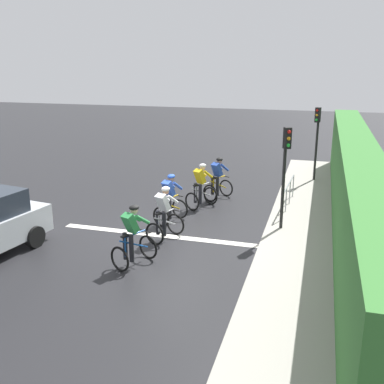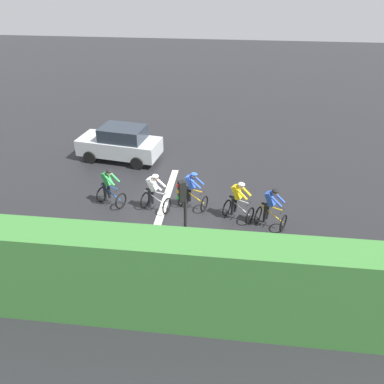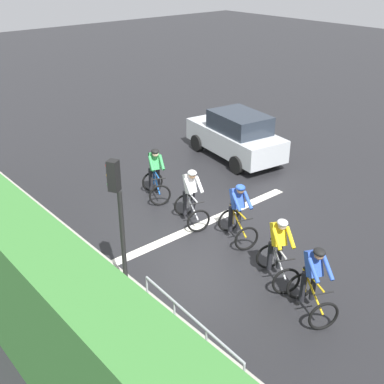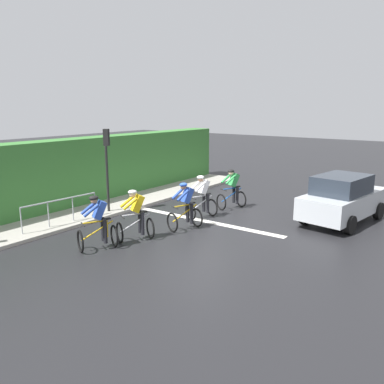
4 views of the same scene
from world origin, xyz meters
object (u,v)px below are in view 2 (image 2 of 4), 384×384
object	(u,v)px
cyclist_trailing	(109,188)
car_silver	(120,143)
cyclist_mid	(192,191)
traffic_light_near_crossing	(183,213)
pedestrian_railing_kerbside	(254,256)
cyclist_fourth	(154,193)
cyclist_second	(238,201)
cyclist_lead	(271,208)

from	to	relation	value
cyclist_trailing	car_silver	xyz separation A→B (m)	(-4.25, -0.73, 0.08)
cyclist_mid	traffic_light_near_crossing	world-z (taller)	traffic_light_near_crossing
pedestrian_railing_kerbside	cyclist_fourth	bearing A→B (deg)	-130.77
cyclist_fourth	traffic_light_near_crossing	world-z (taller)	traffic_light_near_crossing
cyclist_second	traffic_light_near_crossing	bearing A→B (deg)	-28.45
cyclist_fourth	cyclist_trailing	world-z (taller)	same
cyclist_fourth	pedestrian_railing_kerbside	bearing A→B (deg)	49.23
pedestrian_railing_kerbside	car_silver	bearing A→B (deg)	-140.04
cyclist_second	cyclist_fourth	size ratio (longest dim) A/B	1.00
cyclist_second	cyclist_trailing	distance (m)	5.28
cyclist_trailing	traffic_light_near_crossing	distance (m)	5.23
cyclist_lead	cyclist_trailing	bearing A→B (deg)	-96.82
cyclist_mid	cyclist_trailing	distance (m)	3.41
cyclist_mid	traffic_light_near_crossing	xyz separation A→B (m)	(3.69, 0.17, 1.43)
cyclist_trailing	traffic_light_near_crossing	xyz separation A→B (m)	(3.55, 3.57, 1.43)
cyclist_second	cyclist_mid	world-z (taller)	same
cyclist_trailing	traffic_light_near_crossing	world-z (taller)	traffic_light_near_crossing
cyclist_fourth	car_silver	world-z (taller)	car_silver
cyclist_second	cyclist_fourth	world-z (taller)	same
cyclist_fourth	car_silver	distance (m)	5.17
cyclist_trailing	traffic_light_near_crossing	bearing A→B (deg)	45.21
car_silver	traffic_light_near_crossing	xyz separation A→B (m)	(7.80, 4.30, 1.35)
cyclist_lead	traffic_light_near_crossing	bearing A→B (deg)	-46.56
cyclist_fourth	cyclist_lead	bearing A→B (deg)	82.76
cyclist_lead	traffic_light_near_crossing	distance (m)	4.27
car_silver	cyclist_lead	bearing A→B (deg)	55.18
cyclist_second	pedestrian_railing_kerbside	world-z (taller)	cyclist_second
cyclist_mid	car_silver	xyz separation A→B (m)	(-4.11, -4.14, 0.08)
cyclist_second	cyclist_fourth	distance (m)	3.36
cyclist_mid	pedestrian_railing_kerbside	world-z (taller)	cyclist_mid
pedestrian_railing_kerbside	cyclist_trailing	bearing A→B (deg)	-121.43
cyclist_lead	traffic_light_near_crossing	xyz separation A→B (m)	(2.77, -2.92, 1.43)
cyclist_fourth	car_silver	xyz separation A→B (m)	(-4.45, -2.65, 0.08)
cyclist_second	cyclist_trailing	bearing A→B (deg)	-94.63
cyclist_mid	cyclist_fourth	xyz separation A→B (m)	(0.34, -1.49, 0.00)
cyclist_fourth	cyclist_trailing	distance (m)	1.92
cyclist_fourth	cyclist_mid	bearing A→B (deg)	102.67
cyclist_lead	cyclist_mid	world-z (taller)	same
cyclist_second	pedestrian_railing_kerbside	xyz separation A→B (m)	(3.12, 0.54, -0.03)
cyclist_lead	car_silver	bearing A→B (deg)	-124.82
cyclist_lead	traffic_light_near_crossing	size ratio (longest dim) A/B	0.50
cyclist_second	cyclist_lead	bearing A→B (deg)	74.14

